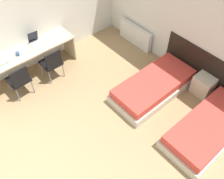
# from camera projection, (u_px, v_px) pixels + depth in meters

# --- Properties ---
(ground_plane) EXTENTS (20.00, 20.00, 0.00)m
(ground_plane) POSITION_uv_depth(u_px,v_px,m) (6.00, 179.00, 4.34)
(ground_plane) COLOR #9E7F56
(wall_back) EXTENTS (5.60, 0.05, 2.70)m
(wall_back) POSITION_uv_depth(u_px,v_px,m) (184.00, 17.00, 5.26)
(wall_back) COLOR silver
(wall_back) RESTS_ON ground_plane
(wall_left) EXTENTS (0.05, 5.43, 2.70)m
(wall_left) POSITION_uv_depth(u_px,v_px,m) (35.00, 10.00, 5.45)
(wall_left) COLOR silver
(wall_left) RESTS_ON ground_plane
(headboard_panel) EXTENTS (2.46, 0.03, 0.90)m
(headboard_panel) POSITION_uv_depth(u_px,v_px,m) (211.00, 74.00, 5.41)
(headboard_panel) COLOR black
(headboard_panel) RESTS_ON ground_plane
(bed_near_window) EXTENTS (0.92, 1.95, 0.38)m
(bed_near_window) POSITION_uv_depth(u_px,v_px,m) (154.00, 86.00, 5.53)
(bed_near_window) COLOR beige
(bed_near_window) RESTS_ON ground_plane
(bed_near_door) EXTENTS (0.92, 1.95, 0.38)m
(bed_near_door) POSITION_uv_depth(u_px,v_px,m) (209.00, 128.00, 4.81)
(bed_near_door) COLOR beige
(bed_near_door) RESTS_ON ground_plane
(nightstand) EXTENTS (0.42, 0.35, 0.46)m
(nightstand) POSITION_uv_depth(u_px,v_px,m) (203.00, 85.00, 5.48)
(nightstand) COLOR beige
(nightstand) RESTS_ON ground_plane
(radiator) EXTENTS (1.07, 0.12, 0.55)m
(radiator) POSITION_uv_depth(u_px,v_px,m) (135.00, 35.00, 6.63)
(radiator) COLOR silver
(radiator) RESTS_ON ground_plane
(desk) EXTENTS (0.60, 2.34, 0.72)m
(desk) POSITION_uv_depth(u_px,v_px,m) (25.00, 57.00, 5.59)
(desk) COLOR #C6B28E
(desk) RESTS_ON ground_plane
(chair_near_laptop) EXTENTS (0.43, 0.43, 0.83)m
(chair_near_laptop) POSITION_uv_depth(u_px,v_px,m) (52.00, 62.00, 5.63)
(chair_near_laptop) COLOR black
(chair_near_laptop) RESTS_ON ground_plane
(chair_near_notebook) EXTENTS (0.44, 0.44, 0.83)m
(chair_near_notebook) POSITION_uv_depth(u_px,v_px,m) (19.00, 79.00, 5.28)
(chair_near_notebook) COLOR black
(chair_near_notebook) RESTS_ON ground_plane
(laptop) EXTENTS (0.32, 0.25, 0.30)m
(laptop) POSITION_uv_depth(u_px,v_px,m) (35.00, 42.00, 5.62)
(laptop) COLOR silver
(laptop) RESTS_ON desk
(open_notebook) EXTENTS (0.32, 0.23, 0.02)m
(open_notebook) POSITION_uv_depth(u_px,v_px,m) (1.00, 60.00, 5.29)
(open_notebook) COLOR #236B3D
(open_notebook) RESTS_ON desk
(mug) EXTENTS (0.08, 0.08, 0.09)m
(mug) POSITION_uv_depth(u_px,v_px,m) (18.00, 54.00, 5.37)
(mug) COLOR #2D5184
(mug) RESTS_ON desk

